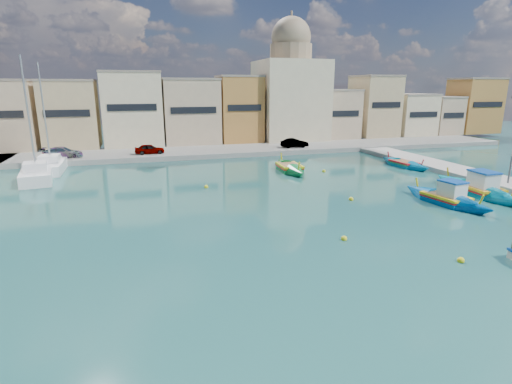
{
  "coord_description": "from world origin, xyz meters",
  "views": [
    {
      "loc": [
        -13.35,
        -20.43,
        8.67
      ],
      "look_at": [
        -5.57,
        6.0,
        1.4
      ],
      "focal_mm": 28.0,
      "sensor_mm": 36.0,
      "label": 1
    }
  ],
  "objects": [
    {
      "name": "north_quay",
      "position": [
        0.0,
        32.0,
        0.3
      ],
      "size": [
        80.0,
        8.0,
        0.6
      ],
      "primitive_type": "cube",
      "color": "gray",
      "rests_on": "ground"
    },
    {
      "name": "parked_cars",
      "position": [
        -11.27,
        30.5,
        1.22
      ],
      "size": [
        33.27,
        1.97,
        1.26
      ],
      "color": "#4C1919",
      "rests_on": "north_quay"
    },
    {
      "name": "luzzu_turquoise_cabin",
      "position": [
        13.35,
        5.19,
        0.39
      ],
      "size": [
        2.71,
        10.11,
        3.21
      ],
      "color": "#00829D",
      "rests_on": "ground"
    },
    {
      "name": "north_townhouses",
      "position": [
        6.68,
        39.36,
        5.0
      ],
      "size": [
        83.2,
        7.87,
        10.19
      ],
      "color": "tan",
      "rests_on": "ground"
    },
    {
      "name": "mooring_buoys",
      "position": [
        1.75,
        5.95,
        0.08
      ],
      "size": [
        19.36,
        22.7,
        0.36
      ],
      "color": "yellow",
      "rests_on": "ground"
    },
    {
      "name": "yacht_midnorth",
      "position": [
        -23.15,
        22.56,
        0.49
      ],
      "size": [
        3.96,
        9.04,
        12.39
      ],
      "color": "white",
      "rests_on": "ground"
    },
    {
      "name": "church_block",
      "position": [
        10.0,
        40.0,
        8.41
      ],
      "size": [
        10.0,
        10.0,
        19.1
      ],
      "color": "beige",
      "rests_on": "ground"
    },
    {
      "name": "luzzu_blue_cabin",
      "position": [
        8.91,
        3.65,
        0.35
      ],
      "size": [
        3.16,
        8.32,
        2.87
      ],
      "color": "#0056A1",
      "rests_on": "ground"
    },
    {
      "name": "ground",
      "position": [
        0.0,
        0.0,
        0.0
      ],
      "size": [
        160.0,
        160.0,
        0.0
      ],
      "primitive_type": "plane",
      "color": "#174445",
      "rests_on": "ground"
    },
    {
      "name": "luzzu_cyan_mid",
      "position": [
        15.0,
        17.11,
        0.24
      ],
      "size": [
        2.37,
        7.81,
        2.28
      ],
      "color": "#006D9C",
      "rests_on": "ground"
    },
    {
      "name": "luzzu_green",
      "position": [
        1.8,
        18.49,
        0.28
      ],
      "size": [
        2.46,
        8.28,
        2.58
      ],
      "color": "#0B7634",
      "rests_on": "ground"
    },
    {
      "name": "yacht_north",
      "position": [
        -22.5,
        27.03,
        0.47
      ],
      "size": [
        2.76,
        9.03,
        11.97
      ],
      "color": "white",
      "rests_on": "ground"
    }
  ]
}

